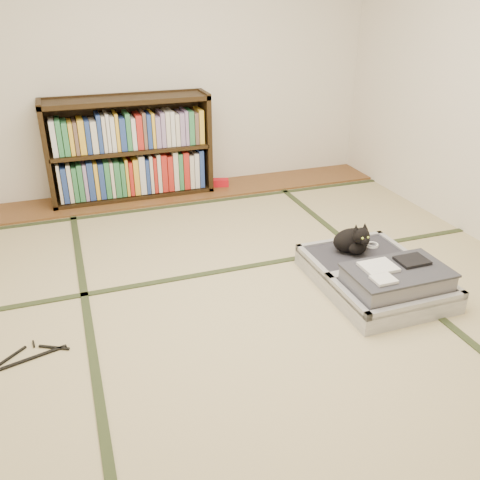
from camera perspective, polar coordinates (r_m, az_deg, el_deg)
name	(u,v)px	position (r m, az deg, el deg)	size (l,w,h in m)	color
floor	(251,299)	(3.26, 1.23, -6.63)	(4.50, 4.50, 0.00)	tan
wood_strip	(179,193)	(4.99, -6.89, 5.27)	(4.00, 0.50, 0.02)	brown
red_item	(221,183)	(5.10, -2.16, 6.47)	(0.15, 0.09, 0.07)	red
room_shell	(254,57)	(2.76, 1.53, 19.84)	(4.50, 4.50, 4.50)	white
tatami_borders	(227,263)	(3.66, -1.49, -2.65)	(4.00, 4.50, 0.01)	#2D381E
bookcase	(130,151)	(4.85, -12.22, 9.76)	(1.48, 0.34, 0.95)	black
suitcase	(378,277)	(3.43, 15.20, -4.00)	(0.70, 0.94, 0.28)	#B8B9BD
cat	(354,240)	(3.57, 12.65, -0.05)	(0.31, 0.31, 0.25)	black
cable_coil	(372,245)	(3.73, 14.59, -0.55)	(0.10, 0.10, 0.02)	white
hanger	(33,354)	(3.01, -22.18, -11.79)	(0.36, 0.21, 0.01)	black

